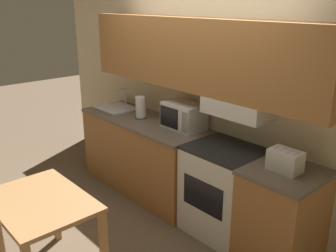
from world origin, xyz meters
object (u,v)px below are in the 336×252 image
object	(u,v)px
toaster	(285,161)
dining_table	(41,213)
stove_range	(223,191)
sink_basin	(116,108)
paper_towel_roll	(141,107)
microwave	(184,116)

from	to	relation	value
toaster	dining_table	xyz separation A→B (m)	(-1.22, -1.63, -0.39)
stove_range	dining_table	xyz separation A→B (m)	(-0.57, -1.65, 0.17)
toaster	sink_basin	size ratio (longest dim) A/B	0.56
paper_towel_roll	dining_table	distance (m)	1.86
toaster	dining_table	distance (m)	2.07
toaster	stove_range	bearing A→B (deg)	177.98
sink_basin	dining_table	size ratio (longest dim) A/B	0.52
toaster	paper_towel_roll	world-z (taller)	paper_towel_roll
sink_basin	paper_towel_roll	world-z (taller)	paper_towel_roll
stove_range	paper_towel_roll	distance (m)	1.45
stove_range	dining_table	distance (m)	1.75
stove_range	dining_table	bearing A→B (deg)	-109.00
paper_towel_roll	toaster	bearing A→B (deg)	-0.48
microwave	paper_towel_roll	distance (m)	0.64
microwave	paper_towel_roll	bearing A→B (deg)	-169.33
toaster	dining_table	bearing A→B (deg)	-126.93
stove_range	paper_towel_roll	size ratio (longest dim) A/B	3.48
paper_towel_roll	stove_range	bearing A→B (deg)	0.28
toaster	sink_basin	bearing A→B (deg)	179.77
toaster	microwave	bearing A→B (deg)	174.30
toaster	dining_table	world-z (taller)	toaster
microwave	sink_basin	size ratio (longest dim) A/B	0.91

